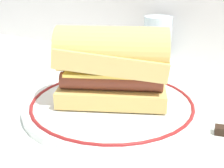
{
  "coord_description": "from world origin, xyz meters",
  "views": [
    {
      "loc": [
        0.23,
        -0.41,
        0.23
      ],
      "look_at": [
        0.01,
        0.01,
        0.04
      ],
      "focal_mm": 49.54,
      "sensor_mm": 36.0,
      "label": 1
    }
  ],
  "objects": [
    {
      "name": "plate",
      "position": [
        0.01,
        0.01,
        0.01
      ],
      "size": [
        0.3,
        0.3,
        0.01
      ],
      "color": "white",
      "rests_on": "ground_plane"
    },
    {
      "name": "sausage_sandwich",
      "position": [
        0.01,
        0.01,
        0.08
      ],
      "size": [
        0.2,
        0.15,
        0.13
      ],
      "rotation": [
        0.0,
        0.0,
        0.39
      ],
      "color": "#DAB664",
      "rests_on": "plate"
    },
    {
      "name": "drinking_glass",
      "position": [
        -0.01,
        0.29,
        0.05
      ],
      "size": [
        0.07,
        0.07,
        0.11
      ],
      "color": "silver",
      "rests_on": "ground_plane"
    },
    {
      "name": "ground_plane",
      "position": [
        0.0,
        0.0,
        0.0
      ],
      "size": [
        1.5,
        1.5,
        0.0
      ],
      "primitive_type": "plane",
      "color": "silver"
    }
  ]
}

